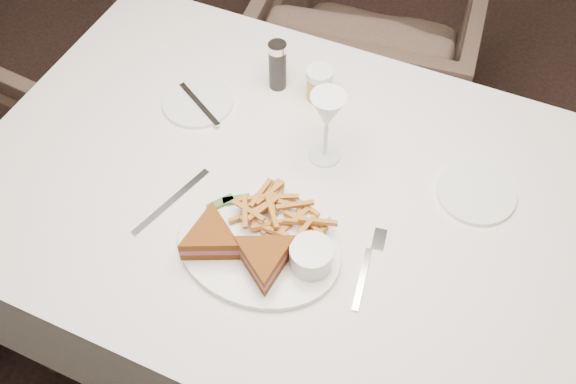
% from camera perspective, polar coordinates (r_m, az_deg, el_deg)
% --- Properties ---
extents(table, '(1.41, 0.98, 0.75)m').
position_cam_1_polar(table, '(1.63, 0.63, -7.63)').
color(table, silver).
rests_on(table, ground).
extents(chair_far, '(0.72, 0.68, 0.70)m').
position_cam_1_polar(chair_far, '(2.25, 7.25, 12.88)').
color(chair_far, '#45342A').
rests_on(chair_far, ground).
extents(table_setting, '(0.80, 0.61, 0.18)m').
position_cam_1_polar(table_setting, '(1.25, -0.63, -0.73)').
color(table_setting, white).
rests_on(table_setting, table).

